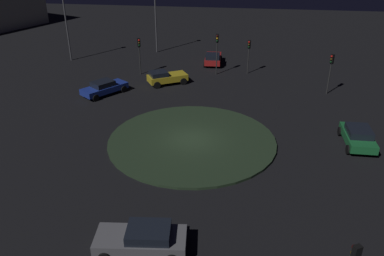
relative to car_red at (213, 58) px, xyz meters
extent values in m
plane|color=black|center=(-0.28, 19.50, -0.74)|extent=(119.34, 119.34, 0.00)
cylinder|color=#263823|center=(-0.28, 19.50, -0.65)|extent=(12.58, 12.58, 0.18)
cube|color=red|center=(0.01, -0.20, -0.11)|extent=(1.94, 4.05, 0.64)
cube|color=black|center=(-0.02, 0.68, 0.45)|extent=(1.65, 1.99, 0.48)
cylinder|color=black|center=(0.96, -1.61, -0.43)|extent=(0.24, 0.63, 0.62)
cylinder|color=black|center=(-0.84, -1.67, -0.43)|extent=(0.24, 0.63, 0.62)
cylinder|color=black|center=(0.86, 1.26, -0.43)|extent=(0.24, 0.63, 0.62)
cylinder|color=black|center=(-0.94, 1.20, -0.43)|extent=(0.24, 0.63, 0.62)
cube|color=slate|center=(0.59, 31.00, -0.14)|extent=(4.61, 2.29, 0.58)
cube|color=black|center=(0.18, 30.96, 0.39)|extent=(2.27, 1.82, 0.48)
cylinder|color=black|center=(2.28, 30.27, -0.43)|extent=(0.65, 0.29, 0.63)
cylinder|color=black|center=(-0.90, 29.92, -0.43)|extent=(0.65, 0.29, 0.63)
cube|color=#1E38A5|center=(9.48, 11.19, -0.14)|extent=(4.05, 4.65, 0.56)
cube|color=black|center=(9.56, 11.30, 0.38)|extent=(2.40, 2.49, 0.49)
cylinder|color=black|center=(9.24, 9.37, -0.42)|extent=(0.56, 0.65, 0.65)
cylinder|color=black|center=(7.82, 10.40, -0.42)|extent=(0.56, 0.65, 0.65)
cylinder|color=black|center=(11.14, 11.97, -0.42)|extent=(0.56, 0.65, 0.65)
cylinder|color=black|center=(9.72, 13.00, -0.42)|extent=(0.56, 0.65, 0.65)
cube|color=#1E7238|center=(-12.41, 18.33, -0.11)|extent=(1.90, 4.04, 0.58)
cube|color=black|center=(-12.41, 18.37, 0.42)|extent=(1.66, 2.07, 0.49)
cylinder|color=black|center=(-13.35, 19.77, -0.40)|extent=(0.23, 0.68, 0.68)
cylinder|color=black|center=(-11.50, 19.79, -0.40)|extent=(0.23, 0.68, 0.68)
cylinder|color=black|center=(-13.32, 16.87, -0.40)|extent=(0.23, 0.68, 0.68)
cylinder|color=black|center=(-11.47, 16.89, -0.40)|extent=(0.23, 0.68, 0.68)
cube|color=gold|center=(4.03, 7.43, -0.07)|extent=(4.29, 3.52, 0.64)
cube|color=black|center=(4.84, 7.92, 0.48)|extent=(2.25, 2.18, 0.45)
cylinder|color=black|center=(3.24, 5.96, -0.39)|extent=(0.72, 0.55, 0.71)
cylinder|color=black|center=(2.36, 7.43, -0.39)|extent=(0.72, 0.55, 0.71)
cylinder|color=black|center=(5.70, 7.44, -0.39)|extent=(0.72, 0.55, 0.71)
cylinder|color=black|center=(4.81, 8.91, -0.39)|extent=(0.72, 0.55, 0.71)
cube|color=black|center=(-8.34, 33.75, 2.81)|extent=(0.37, 0.34, 0.90)
sphere|color=#3F0C0C|center=(-8.27, 33.62, 3.08)|extent=(0.20, 0.20, 0.20)
sphere|color=#4C380F|center=(-8.27, 33.62, 2.81)|extent=(0.20, 0.20, 0.20)
cylinder|color=#2D2D2D|center=(-11.93, 7.95, 0.78)|extent=(0.12, 0.12, 3.04)
cube|color=black|center=(-11.93, 7.95, 2.75)|extent=(0.37, 0.37, 0.90)
sphere|color=red|center=(-11.82, 8.05, 3.02)|extent=(0.20, 0.20, 0.20)
sphere|color=#4C380F|center=(-11.82, 8.05, 2.75)|extent=(0.20, 0.20, 0.20)
sphere|color=#0F3819|center=(-11.82, 8.05, 2.48)|extent=(0.20, 0.20, 0.20)
cylinder|color=#2D2D2D|center=(-4.15, 2.82, 0.68)|extent=(0.12, 0.12, 2.85)
cube|color=black|center=(-4.15, 2.82, 2.55)|extent=(0.34, 0.28, 0.90)
sphere|color=red|center=(-4.12, 2.96, 2.82)|extent=(0.20, 0.20, 0.20)
sphere|color=#4C380F|center=(-4.12, 2.96, 2.55)|extent=(0.20, 0.20, 0.20)
sphere|color=#0F3819|center=(-4.12, 2.96, 2.28)|extent=(0.20, 0.20, 0.20)
cylinder|color=#2D2D2D|center=(-0.72, 3.62, 1.05)|extent=(0.12, 0.12, 3.59)
cube|color=black|center=(-0.72, 3.62, 3.30)|extent=(0.31, 0.23, 0.90)
sphere|color=#3F0C0C|center=(-0.72, 3.77, 3.57)|extent=(0.20, 0.20, 0.20)
sphere|color=yellow|center=(-0.72, 3.77, 3.30)|extent=(0.20, 0.20, 0.20)
sphere|color=#0F3819|center=(-0.72, 3.77, 3.03)|extent=(0.20, 0.20, 0.20)
cylinder|color=#2D2D2D|center=(7.63, 4.74, 0.81)|extent=(0.12, 0.12, 3.10)
cube|color=black|center=(7.63, 4.74, 2.81)|extent=(0.37, 0.34, 0.90)
sphere|color=red|center=(7.56, 4.87, 3.08)|extent=(0.20, 0.20, 0.20)
sphere|color=#4C380F|center=(7.56, 4.87, 2.81)|extent=(0.20, 0.20, 0.20)
sphere|color=#0F3819|center=(7.56, 4.87, 2.54)|extent=(0.20, 0.20, 0.20)
cylinder|color=#4C4C51|center=(7.84, -4.37, 3.50)|extent=(0.18, 0.18, 8.48)
cylinder|color=#4C4C51|center=(17.51, 0.79, 3.41)|extent=(0.18, 0.18, 8.30)
camera|label=1|loc=(-3.96, 45.04, 13.26)|focal=36.44mm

